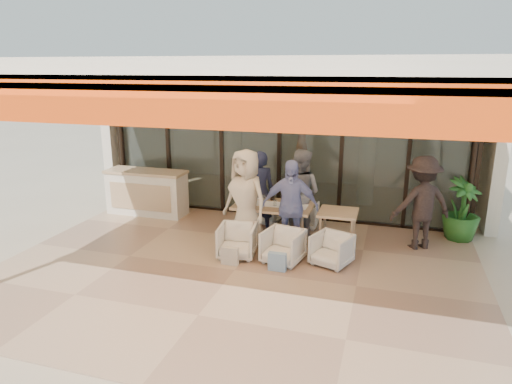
# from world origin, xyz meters

# --- Properties ---
(ground) EXTENTS (70.00, 70.00, 0.00)m
(ground) POSITION_xyz_m (0.00, 0.00, 0.00)
(ground) COLOR #C6B293
(ground) RESTS_ON ground
(terrace_floor) EXTENTS (8.00, 6.00, 0.01)m
(terrace_floor) POSITION_xyz_m (0.00, 0.00, 0.01)
(terrace_floor) COLOR tan
(terrace_floor) RESTS_ON ground
(terrace_structure) EXTENTS (8.00, 6.00, 3.40)m
(terrace_structure) POSITION_xyz_m (0.00, -0.26, 3.25)
(terrace_structure) COLOR silver
(terrace_structure) RESTS_ON ground
(glass_storefront) EXTENTS (8.08, 0.10, 3.20)m
(glass_storefront) POSITION_xyz_m (0.00, 3.00, 1.60)
(glass_storefront) COLOR #9EADA3
(glass_storefront) RESTS_ON ground
(interior_block) EXTENTS (9.05, 3.62, 3.52)m
(interior_block) POSITION_xyz_m (0.01, 5.31, 2.23)
(interior_block) COLOR silver
(interior_block) RESTS_ON ground
(host_counter) EXTENTS (1.85, 0.65, 1.04)m
(host_counter) POSITION_xyz_m (-2.94, 2.30, 0.53)
(host_counter) COLOR silver
(host_counter) RESTS_ON ground
(dining_table) EXTENTS (1.50, 0.90, 0.93)m
(dining_table) POSITION_xyz_m (0.26, 1.54, 0.69)
(dining_table) COLOR tan
(dining_table) RESTS_ON ground
(chair_far_left) EXTENTS (0.62, 0.58, 0.59)m
(chair_far_left) POSITION_xyz_m (-0.16, 2.49, 0.29)
(chair_far_left) COLOR silver
(chair_far_left) RESTS_ON ground
(chair_far_right) EXTENTS (0.59, 0.55, 0.59)m
(chair_far_right) POSITION_xyz_m (0.68, 2.49, 0.30)
(chair_far_right) COLOR silver
(chair_far_right) RESTS_ON ground
(chair_near_left) EXTENTS (0.72, 0.68, 0.66)m
(chair_near_left) POSITION_xyz_m (-0.16, 0.59, 0.33)
(chair_near_left) COLOR silver
(chair_near_left) RESTS_ON ground
(chair_near_right) EXTENTS (0.74, 0.71, 0.66)m
(chair_near_right) POSITION_xyz_m (0.68, 0.59, 0.33)
(chair_near_right) COLOR silver
(chair_near_right) RESTS_ON ground
(diner_navy) EXTENTS (0.72, 0.60, 1.69)m
(diner_navy) POSITION_xyz_m (-0.16, 1.99, 0.85)
(diner_navy) COLOR #191F38
(diner_navy) RESTS_ON ground
(diner_grey) EXTENTS (1.02, 0.89, 1.78)m
(diner_grey) POSITION_xyz_m (0.68, 1.99, 0.89)
(diner_grey) COLOR slate
(diner_grey) RESTS_ON ground
(diner_cream) EXTENTS (1.07, 0.89, 1.88)m
(diner_cream) POSITION_xyz_m (-0.16, 1.09, 0.94)
(diner_cream) COLOR beige
(diner_cream) RESTS_ON ground
(diner_periwinkle) EXTENTS (1.07, 0.56, 1.74)m
(diner_periwinkle) POSITION_xyz_m (0.68, 1.09, 0.87)
(diner_periwinkle) COLOR #7682C4
(diner_periwinkle) RESTS_ON ground
(tote_bag_cream) EXTENTS (0.30, 0.10, 0.34)m
(tote_bag_cream) POSITION_xyz_m (-0.16, 0.19, 0.17)
(tote_bag_cream) COLOR silver
(tote_bag_cream) RESTS_ON ground
(tote_bag_blue) EXTENTS (0.30, 0.10, 0.34)m
(tote_bag_blue) POSITION_xyz_m (0.68, 0.19, 0.17)
(tote_bag_blue) COLOR #99BFD8
(tote_bag_blue) RESTS_ON ground
(side_table) EXTENTS (0.70, 0.70, 0.74)m
(side_table) POSITION_xyz_m (1.51, 1.47, 0.64)
(side_table) COLOR tan
(side_table) RESTS_ON ground
(side_chair) EXTENTS (0.76, 0.73, 0.62)m
(side_chair) POSITION_xyz_m (1.51, 0.72, 0.31)
(side_chair) COLOR silver
(side_chair) RESTS_ON ground
(standing_woman) EXTENTS (1.32, 1.08, 1.77)m
(standing_woman) POSITION_xyz_m (2.96, 1.96, 0.89)
(standing_woman) COLOR black
(standing_woman) RESTS_ON ground
(potted_palm) EXTENTS (0.99, 0.99, 1.25)m
(potted_palm) POSITION_xyz_m (3.75, 2.64, 0.62)
(potted_palm) COLOR #1E5919
(potted_palm) RESTS_ON ground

